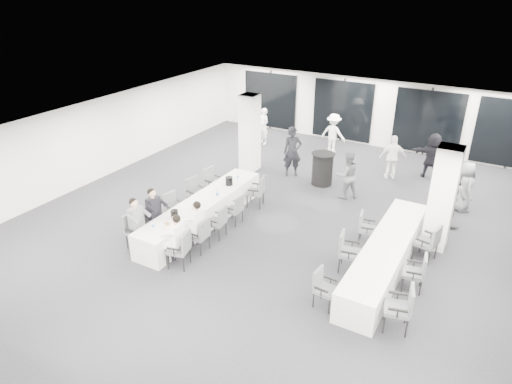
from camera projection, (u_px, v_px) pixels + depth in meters
room at (323, 172)px, 13.21m from camera, size 14.04×16.04×2.84m
column_left at (250, 133)px, 16.49m from camera, size 0.60×0.60×2.80m
column_right at (442, 199)px, 11.63m from camera, size 0.60×0.60×2.80m
banquet_table_main at (203, 212)px, 13.16m from camera, size 0.90×5.00×0.75m
banquet_table_side at (386, 256)px, 11.10m from camera, size 0.90×5.00×0.75m
cocktail_table at (322, 169)px, 15.60m from camera, size 0.81×0.81×1.12m
chair_main_left_near at (134, 228)px, 11.96m from camera, size 0.53×0.58×0.96m
chair_main_left_second at (152, 219)px, 12.51m from camera, size 0.47×0.52×0.90m
chair_main_left_mid at (173, 206)px, 13.21m from camera, size 0.54×0.57×0.90m
chair_main_left_fourth at (195, 191)px, 14.04m from camera, size 0.58×0.61×0.96m
chair_main_left_far at (212, 180)px, 14.76m from camera, size 0.53×0.58×0.95m
chair_main_right_near at (181, 247)px, 11.11m from camera, size 0.60×0.63×0.98m
chair_main_right_second at (201, 234)px, 11.75m from camera, size 0.47×0.53×0.93m
chair_main_right_mid at (219, 220)px, 12.40m from camera, size 0.49×0.54×0.92m
chair_main_right_fourth at (236, 208)px, 13.10m from camera, size 0.46×0.51×0.88m
chair_main_right_far at (258, 190)px, 14.08m from camera, size 0.60×0.62×0.98m
chair_side_left_near at (323, 286)px, 9.82m from camera, size 0.48×0.52×0.88m
chair_side_left_mid at (347, 249)px, 11.00m from camera, size 0.59×0.62×1.00m
chair_side_left_far at (365, 226)px, 12.14m from camera, size 0.52×0.55×0.89m
chair_side_right_near at (402, 306)px, 9.09m from camera, size 0.63×0.66×1.03m
chair_side_right_mid at (417, 271)px, 10.28m from camera, size 0.54×0.58×0.92m
chair_side_right_far at (430, 241)px, 11.35m from camera, size 0.59×0.62×0.98m
seated_guest_a at (138, 221)px, 11.78m from camera, size 0.50×0.38×1.44m
seated_guest_b at (156, 210)px, 12.31m from camera, size 0.50×0.38×1.44m
seated_guest_c at (175, 237)px, 11.06m from camera, size 0.50×0.38×1.44m
seated_guest_d at (195, 222)px, 11.70m from camera, size 0.50×0.38×1.44m
standing_guest_a at (293, 149)px, 16.09m from camera, size 0.95×0.92×2.04m
standing_guest_b at (347, 172)px, 14.51m from camera, size 0.99×0.97×1.78m
standing_guest_c at (333, 131)px, 18.34m from camera, size 1.22×0.70×1.80m
standing_guest_d at (393, 154)px, 15.94m from camera, size 1.20×1.00×1.78m
standing_guest_e at (466, 184)px, 13.72m from camera, size 0.87×1.00×1.77m
standing_guest_f at (433, 153)px, 15.98m from camera, size 1.72×0.71×1.85m
standing_guest_g at (264, 124)px, 19.31m from camera, size 0.79×0.73×1.73m
standing_guest_h at (454, 192)px, 12.91m from camera, size 1.08×1.10×1.99m
ice_bucket_near at (174, 214)px, 12.00m from camera, size 0.20×0.20×0.23m
ice_bucket_far at (229, 181)px, 13.90m from camera, size 0.23×0.23×0.26m
water_bottle_a at (153, 225)px, 11.51m from camera, size 0.06×0.06×0.20m
water_bottle_b at (217, 193)px, 13.15m from camera, size 0.08×0.08×0.24m
water_bottle_c at (238, 176)px, 14.31m from camera, size 0.07×0.07×0.21m
plate_a at (166, 223)px, 11.79m from camera, size 0.22×0.22×0.03m
plate_b at (168, 225)px, 11.68m from camera, size 0.22×0.22×0.03m
plate_c at (194, 209)px, 12.47m from camera, size 0.20×0.20×0.03m
wine_glass at (162, 228)px, 11.29m from camera, size 0.07×0.07×0.19m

